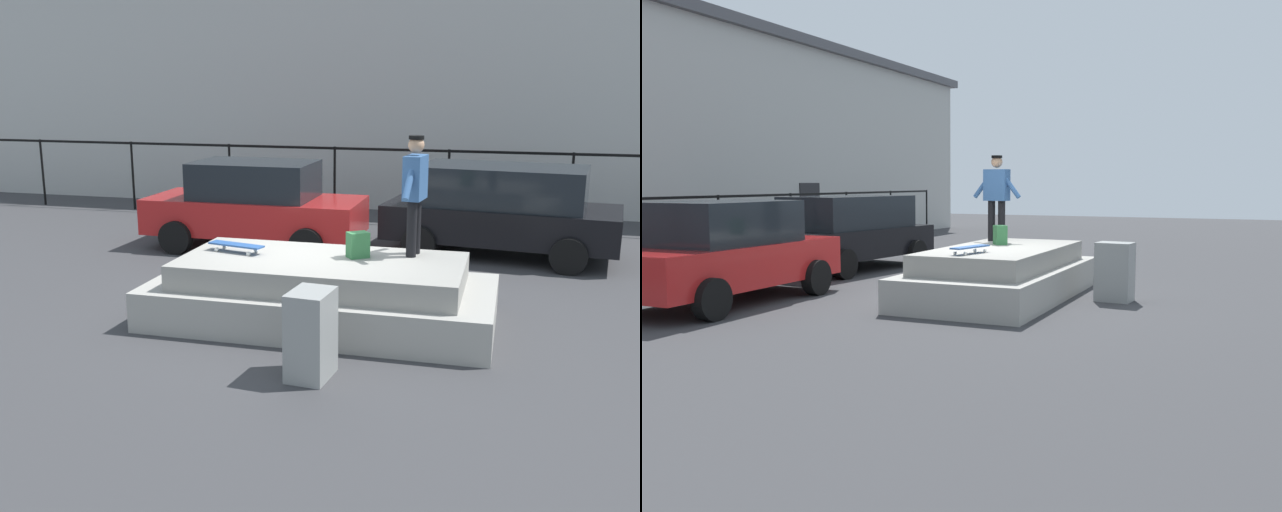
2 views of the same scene
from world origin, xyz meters
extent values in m
plane|color=#38383A|center=(0.00, 0.00, 0.00)|extent=(60.00, 60.00, 0.00)
cube|color=#9E9B93|center=(0.32, -0.42, 0.27)|extent=(4.70, 2.29, 0.54)
cube|color=gray|center=(0.32, -0.42, 0.72)|extent=(3.85, 1.88, 0.35)
cylinder|color=black|center=(1.48, 0.03, 1.28)|extent=(0.14, 0.14, 0.78)
cylinder|color=black|center=(1.51, 0.25, 1.28)|extent=(0.14, 0.14, 0.78)
cube|color=#33598C|center=(1.49, 0.14, 1.97)|extent=(0.30, 0.50, 0.60)
cylinder|color=#33598C|center=(1.46, -0.14, 1.98)|extent=(0.15, 0.47, 0.54)
cylinder|color=#33598C|center=(1.53, 0.43, 1.98)|extent=(0.15, 0.47, 0.54)
sphere|color=tan|center=(1.49, 0.14, 2.42)|extent=(0.22, 0.22, 0.22)
cylinder|color=black|center=(1.49, 0.14, 2.52)|extent=(0.23, 0.23, 0.05)
cube|color=#264C8C|center=(-0.95, -0.35, 1.00)|extent=(0.86, 0.38, 0.02)
cylinder|color=silver|center=(-0.71, -0.50, 0.92)|extent=(0.06, 0.04, 0.06)
cylinder|color=silver|center=(-0.66, -0.31, 0.92)|extent=(0.06, 0.04, 0.06)
cylinder|color=silver|center=(-1.23, -0.38, 0.92)|extent=(0.06, 0.04, 0.06)
cylinder|color=silver|center=(-1.19, -0.19, 0.92)|extent=(0.06, 0.04, 0.06)
cube|color=#33723F|center=(0.78, -0.20, 1.07)|extent=(0.34, 0.33, 0.36)
cube|color=#B21E1E|center=(-2.12, 3.63, 0.66)|extent=(4.23, 1.80, 0.69)
cube|color=black|center=(-2.12, 3.63, 1.36)|extent=(2.33, 1.58, 0.71)
cylinder|color=black|center=(-3.43, 4.54, 0.32)|extent=(0.64, 0.22, 0.64)
cylinder|color=black|center=(-3.43, 2.72, 0.32)|extent=(0.64, 0.22, 0.64)
cylinder|color=black|center=(-0.81, 4.55, 0.32)|extent=(0.64, 0.22, 0.64)
cylinder|color=black|center=(-0.81, 2.73, 0.32)|extent=(0.64, 0.22, 0.64)
cube|color=black|center=(2.59, 4.22, 0.65)|extent=(4.47, 2.43, 0.65)
cube|color=black|center=(2.59, 4.22, 1.34)|extent=(3.17, 2.04, 0.74)
cylinder|color=black|center=(1.40, 5.35, 0.32)|extent=(0.66, 0.30, 0.64)
cylinder|color=black|center=(1.16, 3.42, 0.32)|extent=(0.66, 0.30, 0.64)
cylinder|color=black|center=(4.02, 5.02, 0.32)|extent=(0.66, 0.30, 0.64)
cylinder|color=black|center=(3.78, 3.09, 0.32)|extent=(0.66, 0.30, 0.64)
cube|color=gray|center=(0.71, -2.33, 0.50)|extent=(0.49, 0.64, 1.01)
cylinder|color=black|center=(-9.33, 6.94, 0.87)|extent=(0.06, 0.06, 1.74)
cylinder|color=black|center=(-6.67, 6.94, 0.87)|extent=(0.06, 0.06, 1.74)
cylinder|color=black|center=(-4.00, 6.94, 0.87)|extent=(0.06, 0.06, 1.74)
cylinder|color=black|center=(-1.33, 6.94, 0.87)|extent=(0.06, 0.06, 1.74)
cylinder|color=black|center=(1.33, 6.94, 0.87)|extent=(0.06, 0.06, 1.74)
cylinder|color=black|center=(4.00, 6.94, 0.87)|extent=(0.06, 0.06, 1.74)
cube|color=black|center=(0.00, 6.94, 1.70)|extent=(24.00, 0.04, 0.06)
cube|color=#B2B2AD|center=(0.00, 12.63, 3.09)|extent=(35.10, 8.21, 6.17)
camera|label=1|loc=(2.81, -9.67, 3.28)|focal=40.65mm
camera|label=2|loc=(-11.33, -4.79, 2.04)|focal=39.79mm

